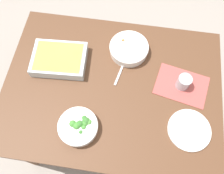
% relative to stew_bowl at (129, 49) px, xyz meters
% --- Properties ---
extents(ground_plane, '(6.00, 6.00, 0.00)m').
position_rel_stew_bowl_xyz_m(ground_plane, '(0.06, 0.24, -0.77)').
color(ground_plane, '#9E9389').
extents(dining_table, '(1.20, 0.90, 0.74)m').
position_rel_stew_bowl_xyz_m(dining_table, '(0.06, 0.24, -0.12)').
color(dining_table, brown).
rests_on(dining_table, ground_plane).
extents(placemat, '(0.31, 0.25, 0.00)m').
position_rel_stew_bowl_xyz_m(placemat, '(-0.32, 0.18, -0.03)').
color(placemat, '#B24C47').
rests_on(placemat, dining_table).
extents(stew_bowl, '(0.23, 0.23, 0.06)m').
position_rel_stew_bowl_xyz_m(stew_bowl, '(0.00, 0.00, 0.00)').
color(stew_bowl, white).
rests_on(stew_bowl, dining_table).
extents(broccoli_bowl, '(0.20, 0.20, 0.07)m').
position_rel_stew_bowl_xyz_m(broccoli_bowl, '(0.19, 0.49, -0.00)').
color(broccoli_bowl, white).
rests_on(broccoli_bowl, dining_table).
extents(baking_dish, '(0.31, 0.24, 0.06)m').
position_rel_stew_bowl_xyz_m(baking_dish, '(0.38, 0.13, 0.00)').
color(baking_dish, silver).
rests_on(baking_dish, dining_table).
extents(drink_cup, '(0.07, 0.07, 0.08)m').
position_rel_stew_bowl_xyz_m(drink_cup, '(-0.32, 0.18, 0.01)').
color(drink_cup, '#B2BCC6').
rests_on(drink_cup, dining_table).
extents(side_plate, '(0.22, 0.22, 0.01)m').
position_rel_stew_bowl_xyz_m(side_plate, '(-0.36, 0.42, -0.03)').
color(side_plate, white).
rests_on(side_plate, dining_table).
extents(spoon_by_stew, '(0.06, 0.18, 0.01)m').
position_rel_stew_bowl_xyz_m(spoon_by_stew, '(0.03, 0.12, -0.03)').
color(spoon_by_stew, silver).
rests_on(spoon_by_stew, dining_table).
extents(spoon_by_broccoli, '(0.10, 0.16, 0.01)m').
position_rel_stew_bowl_xyz_m(spoon_by_broccoli, '(0.22, 0.46, -0.03)').
color(spoon_by_broccoli, silver).
rests_on(spoon_by_broccoli, dining_table).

